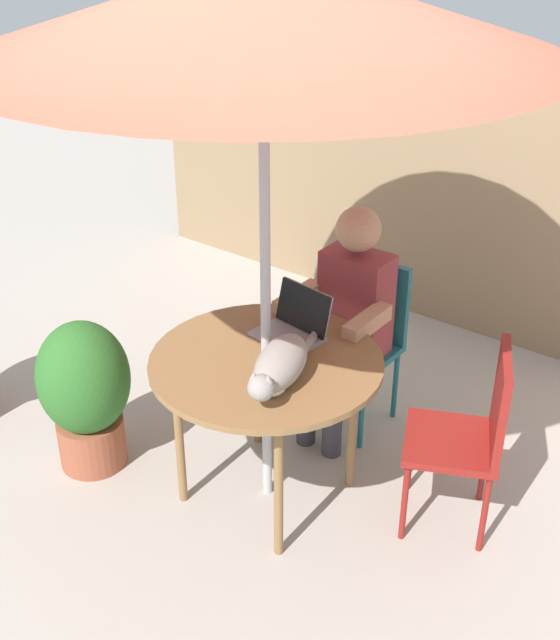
{
  "coord_description": "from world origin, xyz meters",
  "views": [
    {
      "loc": [
        1.85,
        -2.34,
        2.6
      ],
      "look_at": [
        0.0,
        0.1,
        0.9
      ],
      "focal_mm": 45.13,
      "sensor_mm": 36.0,
      "label": 1
    }
  ],
  "objects_px": {
    "cat": "(279,366)",
    "person_seated": "(348,313)",
    "patio_table": "(266,371)",
    "laptop": "(295,322)",
    "potted_plant_near_fence": "(85,390)",
    "patio_umbrella": "(263,5)",
    "chair_occupied": "(363,330)",
    "chair_empty": "(473,428)"
  },
  "relations": [
    {
      "from": "patio_table",
      "to": "cat",
      "type": "height_order",
      "value": "cat"
    },
    {
      "from": "patio_umbrella",
      "to": "chair_occupied",
      "type": "xyz_separation_m",
      "value": [
        0.0,
        0.81,
        -1.68
      ]
    },
    {
      "from": "person_seated",
      "to": "laptop",
      "type": "relative_size",
      "value": 3.72
    },
    {
      "from": "person_seated",
      "to": "chair_empty",
      "type": "bearing_deg",
      "value": -18.48
    },
    {
      "from": "person_seated",
      "to": "cat",
      "type": "xyz_separation_m",
      "value": [
        0.16,
        -0.78,
        0.14
      ]
    },
    {
      "from": "chair_occupied",
      "to": "laptop",
      "type": "height_order",
      "value": "laptop"
    },
    {
      "from": "chair_occupied",
      "to": "patio_umbrella",
      "type": "bearing_deg",
      "value": -90.0
    },
    {
      "from": "laptop",
      "to": "cat",
      "type": "height_order",
      "value": "laptop"
    },
    {
      "from": "person_seated",
      "to": "potted_plant_near_fence",
      "type": "distance_m",
      "value": 1.33
    },
    {
      "from": "patio_umbrella",
      "to": "person_seated",
      "type": "relative_size",
      "value": 1.93
    },
    {
      "from": "chair_occupied",
      "to": "cat",
      "type": "distance_m",
      "value": 1.0
    },
    {
      "from": "patio_table",
      "to": "potted_plant_near_fence",
      "type": "bearing_deg",
      "value": -157.6
    },
    {
      "from": "chair_occupied",
      "to": "laptop",
      "type": "bearing_deg",
      "value": -92.87
    },
    {
      "from": "chair_empty",
      "to": "potted_plant_near_fence",
      "type": "relative_size",
      "value": 1.13
    },
    {
      "from": "chair_empty",
      "to": "laptop",
      "type": "height_order",
      "value": "laptop"
    },
    {
      "from": "chair_empty",
      "to": "patio_table",
      "type": "bearing_deg",
      "value": -155.32
    },
    {
      "from": "patio_umbrella",
      "to": "chair_occupied",
      "type": "height_order",
      "value": "patio_umbrella"
    },
    {
      "from": "cat",
      "to": "person_seated",
      "type": "bearing_deg",
      "value": 101.67
    },
    {
      "from": "cat",
      "to": "potted_plant_near_fence",
      "type": "bearing_deg",
      "value": -167.16
    },
    {
      "from": "laptop",
      "to": "cat",
      "type": "bearing_deg",
      "value": -63.17
    },
    {
      "from": "patio_umbrella",
      "to": "cat",
      "type": "distance_m",
      "value": 1.38
    },
    {
      "from": "person_seated",
      "to": "patio_table",
      "type": "bearing_deg",
      "value": -90.0
    },
    {
      "from": "person_seated",
      "to": "laptop",
      "type": "distance_m",
      "value": 0.42
    },
    {
      "from": "patio_table",
      "to": "person_seated",
      "type": "distance_m",
      "value": 0.66
    },
    {
      "from": "cat",
      "to": "potted_plant_near_fence",
      "type": "xyz_separation_m",
      "value": [
        -1.0,
        -0.23,
        -0.41
      ]
    },
    {
      "from": "patio_table",
      "to": "chair_empty",
      "type": "height_order",
      "value": "chair_empty"
    },
    {
      "from": "potted_plant_near_fence",
      "to": "chair_occupied",
      "type": "bearing_deg",
      "value": 54.11
    },
    {
      "from": "patio_table",
      "to": "chair_occupied",
      "type": "relative_size",
      "value": 1.16
    },
    {
      "from": "chair_empty",
      "to": "person_seated",
      "type": "distance_m",
      "value": 0.89
    },
    {
      "from": "person_seated",
      "to": "cat",
      "type": "distance_m",
      "value": 0.8
    },
    {
      "from": "patio_table",
      "to": "laptop",
      "type": "relative_size",
      "value": 3.12
    },
    {
      "from": "potted_plant_near_fence",
      "to": "person_seated",
      "type": "bearing_deg",
      "value": 50.06
    },
    {
      "from": "chair_occupied",
      "to": "person_seated",
      "type": "relative_size",
      "value": 0.72
    },
    {
      "from": "patio_table",
      "to": "person_seated",
      "type": "height_order",
      "value": "person_seated"
    },
    {
      "from": "chair_occupied",
      "to": "person_seated",
      "type": "distance_m",
      "value": 0.23
    },
    {
      "from": "laptop",
      "to": "cat",
      "type": "relative_size",
      "value": 0.52
    },
    {
      "from": "laptop",
      "to": "potted_plant_near_fence",
      "type": "height_order",
      "value": "laptop"
    },
    {
      "from": "laptop",
      "to": "potted_plant_near_fence",
      "type": "relative_size",
      "value": 0.42
    },
    {
      "from": "chair_occupied",
      "to": "cat",
      "type": "bearing_deg",
      "value": -80.26
    },
    {
      "from": "patio_table",
      "to": "laptop",
      "type": "xyz_separation_m",
      "value": [
        -0.03,
        0.25,
        0.12
      ]
    },
    {
      "from": "patio_umbrella",
      "to": "potted_plant_near_fence",
      "type": "bearing_deg",
      "value": -157.6
    },
    {
      "from": "cat",
      "to": "potted_plant_near_fence",
      "type": "relative_size",
      "value": 0.81
    }
  ]
}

